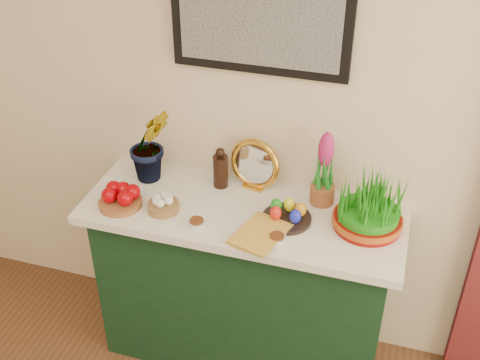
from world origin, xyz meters
name	(u,v)px	position (x,y,z in m)	size (l,w,h in m)	color
sideboard	(243,287)	(-0.19, 2.00, 0.42)	(1.30, 0.45, 0.85)	#123218
tablecloth	(243,212)	(-0.19, 2.00, 0.87)	(1.40, 0.55, 0.04)	white
hyacinth_green	(149,133)	(-0.66, 2.12, 1.13)	(0.24, 0.20, 0.47)	#208021
apple_bowl	(120,198)	(-0.71, 1.87, 0.93)	(0.25, 0.25, 0.10)	brown
garlic_basket	(163,204)	(-0.51, 1.89, 0.92)	(0.17, 0.17, 0.08)	olive
vinegar_cruet	(221,169)	(-0.34, 2.15, 0.98)	(0.07, 0.07, 0.20)	black
mirror	(255,165)	(-0.19, 2.18, 1.01)	(0.25, 0.10, 0.24)	gold
book	(242,226)	(-0.15, 1.86, 0.91)	(0.16, 0.24, 0.03)	gold
spice_dish_left	(197,223)	(-0.34, 1.84, 0.90)	(0.07, 0.07, 0.03)	silver
spice_dish_right	(277,238)	(0.00, 1.83, 0.90)	(0.07, 0.07, 0.03)	silver
egg_plate	(287,214)	(0.01, 1.98, 0.92)	(0.21, 0.21, 0.09)	black
hyacinth_pink	(324,172)	(0.13, 2.15, 1.05)	(0.11, 0.11, 0.35)	#9C562E
wheatgrass_sabzeh	(369,206)	(0.34, 2.03, 0.99)	(0.29, 0.29, 0.24)	maroon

